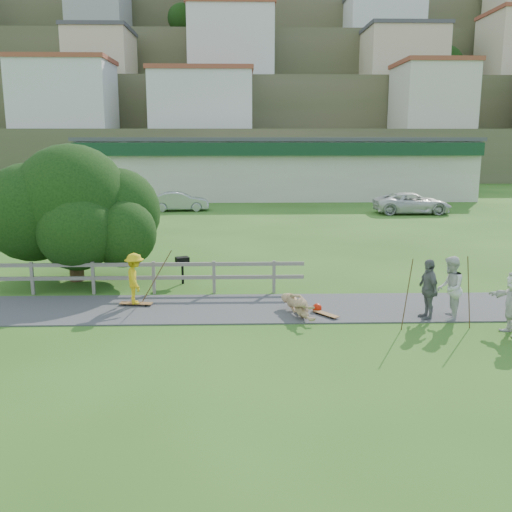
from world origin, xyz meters
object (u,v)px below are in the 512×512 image
(tree, at_px, (74,229))
(car_white, at_px, (412,203))
(spectator_b, at_px, (428,289))
(car_silver, at_px, (179,201))
(spectator_a, at_px, (450,288))
(skater_rider, at_px, (135,282))
(skater_fallen, at_px, (298,305))
(bbq, at_px, (183,270))

(tree, bearing_deg, car_white, 45.51)
(spectator_b, distance_m, car_silver, 26.52)
(spectator_a, bearing_deg, skater_rider, -76.79)
(skater_fallen, height_order, car_white, car_white)
(skater_fallen, distance_m, bbq, 5.38)
(bbq, bearing_deg, spectator_a, -49.10)
(spectator_a, distance_m, tree, 12.88)
(car_silver, height_order, car_white, car_white)
(skater_rider, bearing_deg, car_white, -51.95)
(spectator_a, distance_m, car_white, 23.52)
(skater_rider, xyz_separation_m, spectator_a, (9.18, -1.54, 0.13))
(car_white, xyz_separation_m, bbq, (-13.76, -18.52, -0.23))
(car_white, bearing_deg, car_silver, 82.87)
(car_silver, distance_m, tree, 20.05)
(skater_fallen, relative_size, spectator_a, 0.99)
(spectator_b, height_order, car_white, spectator_b)
(spectator_b, xyz_separation_m, car_silver, (-9.61, 24.72, -0.21))
(car_white, bearing_deg, skater_rider, 144.86)
(car_white, relative_size, tree, 0.79)
(spectator_b, relative_size, tree, 0.27)
(skater_fallen, relative_size, bbq, 1.89)
(car_white, bearing_deg, skater_fallen, 155.82)
(car_silver, relative_size, tree, 0.62)
(car_white, distance_m, bbq, 23.07)
(tree, bearing_deg, skater_rider, -50.66)
(spectator_a, xyz_separation_m, car_silver, (-10.22, 24.79, -0.25))
(car_white, distance_m, tree, 25.21)
(car_silver, bearing_deg, bbq, -179.75)
(skater_fallen, xyz_separation_m, car_white, (10.02, 22.39, 0.38))
(spectator_b, relative_size, car_white, 0.34)
(spectator_a, xyz_separation_m, tree, (-11.89, 4.85, 0.98))
(skater_fallen, relative_size, car_white, 0.36)
(skater_fallen, bearing_deg, car_white, 48.50)
(skater_fallen, distance_m, spectator_b, 3.72)
(skater_rider, relative_size, car_white, 0.31)
(tree, bearing_deg, car_silver, 85.20)
(spectator_a, bearing_deg, car_white, -171.46)
(tree, bearing_deg, spectator_a, -22.18)
(skater_fallen, relative_size, spectator_b, 1.04)
(tree, height_order, bbq, tree)
(skater_rider, height_order, spectator_b, spectator_b)
(spectator_b, bearing_deg, skater_rider, -106.49)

